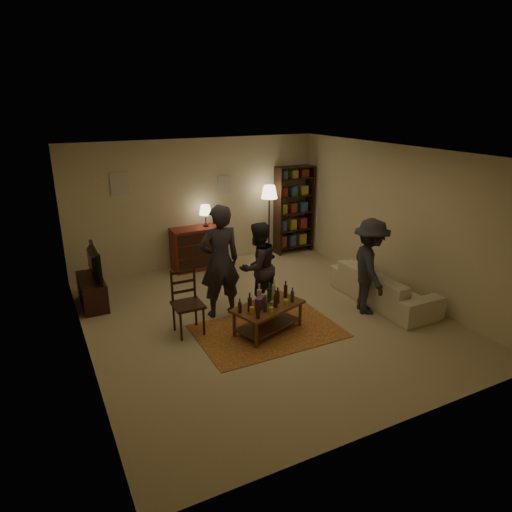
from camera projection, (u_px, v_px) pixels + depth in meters
floor at (263, 318)px, 7.60m from camera, size 6.00×6.00×0.00m
room_shell at (167, 184)px, 9.25m from camera, size 6.00×6.00×6.00m
rug at (268, 331)px, 7.16m from camera, size 2.20×1.50×0.01m
coffee_table at (268, 308)px, 7.03m from camera, size 1.23×0.91×0.79m
dining_chair at (186, 300)px, 6.99m from camera, size 0.45×0.45×1.03m
tv_stand at (92, 285)px, 7.96m from camera, size 0.40×1.00×1.06m
dresser at (196, 247)px, 9.65m from camera, size 1.00×0.50×1.36m
bookshelf at (294, 209)px, 10.56m from camera, size 0.90×0.34×2.02m
floor_lamp at (269, 197)px, 10.02m from camera, size 0.36×0.36×1.66m
sofa at (383, 286)px, 8.10m from camera, size 0.81×2.08×0.61m
person_left at (220, 262)px, 7.42m from camera, size 0.70×0.47×1.90m
person_right at (258, 267)px, 7.69m from camera, size 0.88×0.76×1.54m
person_by_sofa at (370, 267)px, 7.58m from camera, size 0.96×1.20×1.63m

